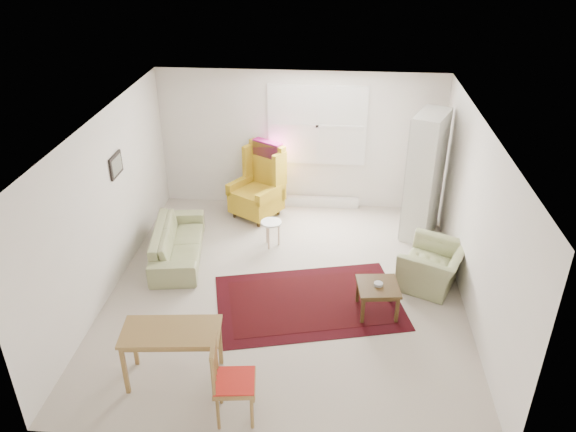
# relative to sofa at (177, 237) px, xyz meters

# --- Properties ---
(room) EXTENTS (5.04, 5.54, 2.51)m
(room) POSITION_rel_sofa_xyz_m (1.79, -0.52, 0.89)
(room) COLOR #B8AB9D
(room) RESTS_ON ground
(rug) EXTENTS (2.86, 2.19, 0.03)m
(rug) POSITION_rel_sofa_xyz_m (2.12, -1.02, -0.35)
(rug) COLOR black
(rug) RESTS_ON ground
(sofa) EXTENTS (0.97, 1.88, 0.73)m
(sofa) POSITION_rel_sofa_xyz_m (0.00, 0.00, 0.00)
(sofa) COLOR #8C9261
(sofa) RESTS_ON ground
(armchair) EXTENTS (1.13, 1.19, 0.73)m
(armchair) POSITION_rel_sofa_xyz_m (3.87, -0.41, 0.00)
(armchair) COLOR #8C9261
(armchair) RESTS_ON ground
(wingback_chair) EXTENTS (1.08, 1.09, 1.32)m
(wingback_chair) POSITION_rel_sofa_xyz_m (1.04, 1.46, 0.30)
(wingback_chair) COLOR #BB941C
(wingback_chair) RESTS_ON ground
(coffee_table) EXTENTS (0.60, 0.60, 0.44)m
(coffee_table) POSITION_rel_sofa_xyz_m (3.05, -1.14, -0.14)
(coffee_table) COLOR #3F2B13
(coffee_table) RESTS_ON ground
(stool) EXTENTS (0.41, 0.41, 0.45)m
(stool) POSITION_rel_sofa_xyz_m (1.42, 0.47, -0.14)
(stool) COLOR white
(stool) RESTS_ON ground
(cabinet) EXTENTS (0.74, 0.95, 2.12)m
(cabinet) POSITION_rel_sofa_xyz_m (3.87, 1.09, 0.70)
(cabinet) COLOR silver
(cabinet) RESTS_ON ground
(desk) EXTENTS (1.16, 0.66, 0.70)m
(desk) POSITION_rel_sofa_xyz_m (0.64, -2.59, -0.01)
(desk) COLOR olive
(desk) RESTS_ON ground
(desk_chair) EXTENTS (0.49, 0.49, 1.00)m
(desk_chair) POSITION_rel_sofa_xyz_m (1.44, -3.09, 0.14)
(desk_chair) COLOR olive
(desk_chair) RESTS_ON ground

